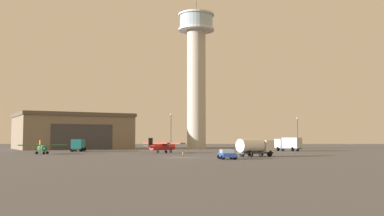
{
  "coord_description": "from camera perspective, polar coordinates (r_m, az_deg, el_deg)",
  "views": [
    {
      "loc": [
        2.69,
        -69.27,
        2.8
      ],
      "look_at": [
        0.99,
        23.34,
        9.21
      ],
      "focal_mm": 42.24,
      "sensor_mm": 36.0,
      "label": 1
    }
  ],
  "objects": [
    {
      "name": "truck_fuel_tanker_white",
      "position": [
        72.88,
        7.92,
        -4.85
      ],
      "size": [
        6.46,
        5.61,
        2.84
      ],
      "rotation": [
        0.0,
        0.0,
        0.65
      ],
      "color": "#38383D",
      "rests_on": "ground_plane"
    },
    {
      "name": "control_tower",
      "position": [
        132.95,
        0.56,
        5.15
      ],
      "size": [
        10.58,
        10.58,
        43.76
      ],
      "color": "#B2AD9E",
      "rests_on": "ground_plane"
    },
    {
      "name": "light_post_east",
      "position": [
        111.44,
        -2.68,
        -2.62
      ],
      "size": [
        0.44,
        0.44,
        9.13
      ],
      "color": "#38383D",
      "rests_on": "ground_plane"
    },
    {
      "name": "ground_plane",
      "position": [
        69.38,
        -1.18,
        -6.27
      ],
      "size": [
        400.0,
        400.0,
        0.0
      ],
      "primitive_type": "plane",
      "color": "#545456"
    },
    {
      "name": "truck_box_silver",
      "position": [
        108.69,
        12.1,
        -4.42
      ],
      "size": [
        6.06,
        5.91,
        3.16
      ],
      "rotation": [
        0.0,
        0.0,
        2.38
      ],
      "color": "#38383D",
      "rests_on": "ground_plane"
    },
    {
      "name": "light_post_west",
      "position": [
        117.73,
        13.18,
        -2.79
      ],
      "size": [
        0.44,
        0.44,
        8.33
      ],
      "color": "#38383D",
      "rests_on": "ground_plane"
    },
    {
      "name": "traffic_cone_near_left",
      "position": [
        79.93,
        -1.15,
        -5.75
      ],
      "size": [
        0.36,
        0.36,
        0.61
      ],
      "color": "black",
      "rests_on": "ground_plane"
    },
    {
      "name": "truck_box_teal",
      "position": [
        105.56,
        -14.18,
        -4.48
      ],
      "size": [
        3.57,
        7.33,
        2.79
      ],
      "rotation": [
        0.0,
        0.0,
        1.7
      ],
      "color": "#38383D",
      "rests_on": "ground_plane"
    },
    {
      "name": "hangar",
      "position": [
        135.61,
        -14.94,
        -2.88
      ],
      "size": [
        38.7,
        36.31,
        10.06
      ],
      "rotation": [
        0.0,
        0.0,
        -1.06
      ],
      "color": "#7A6B56",
      "rests_on": "ground_plane"
    },
    {
      "name": "airplane_green",
      "position": [
        89.56,
        -18.39,
        -4.77
      ],
      "size": [
        8.35,
        6.69,
        2.6
      ],
      "rotation": [
        0.0,
        0.0,
        5.2
      ],
      "color": "#287A42",
      "rests_on": "ground_plane"
    },
    {
      "name": "car_blue",
      "position": [
        63.7,
        4.43,
        -5.8
      ],
      "size": [
        2.71,
        4.44,
        1.37
      ],
      "rotation": [
        0.0,
        0.0,
        4.85
      ],
      "color": "#2847A8",
      "rests_on": "ground_plane"
    },
    {
      "name": "airplane_red",
      "position": [
        90.89,
        -3.79,
        -4.82
      ],
      "size": [
        9.02,
        8.02,
        3.04
      ],
      "rotation": [
        0.0,
        0.0,
        0.91
      ],
      "color": "red",
      "rests_on": "ground_plane"
    }
  ]
}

